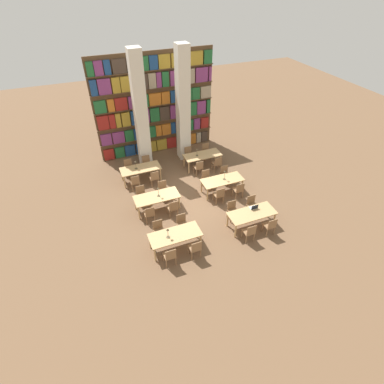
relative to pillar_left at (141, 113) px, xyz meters
name	(u,v)px	position (x,y,z in m)	size (l,w,h in m)	color
ground_plane	(190,200)	(1.12, -3.80, -3.00)	(40.00, 40.00, 0.00)	brown
bookshelf_bank	(156,106)	(1.12, 1.27, -0.30)	(6.56, 0.35, 5.50)	brown
pillar_left	(141,113)	(0.00, 0.00, 0.00)	(0.62, 0.62, 6.00)	silver
pillar_center	(183,106)	(2.24, 0.00, 0.00)	(0.62, 0.62, 6.00)	silver
reading_table_0	(175,236)	(-0.49, -6.33, -2.35)	(2.00, 0.86, 0.73)	tan
chair_0	(170,256)	(-0.94, -7.05, -2.52)	(0.42, 0.40, 0.89)	olive
chair_1	(159,230)	(-0.94, -5.62, -2.52)	(0.42, 0.40, 0.89)	olive
chair_2	(195,248)	(0.06, -7.05, -2.52)	(0.42, 0.40, 0.89)	olive
chair_3	(182,223)	(0.06, -5.62, -2.52)	(0.42, 0.40, 0.89)	olive
desk_lamp_0	(168,232)	(-0.77, -6.37, -1.98)	(0.14, 0.14, 0.44)	brown
reading_table_1	(252,214)	(2.87, -6.36, -2.35)	(2.00, 0.86, 0.73)	tan
chair_4	(249,232)	(2.37, -7.07, -2.52)	(0.42, 0.40, 0.89)	olive
chair_5	(233,210)	(2.37, -5.64, -2.52)	(0.42, 0.40, 0.89)	olive
chair_6	(270,226)	(3.32, -7.07, -2.52)	(0.42, 0.40, 0.89)	olive
chair_7	(252,204)	(3.32, -5.64, -2.52)	(0.42, 0.40, 0.89)	olive
laptop	(254,207)	(3.09, -6.12, -2.23)	(0.32, 0.22, 0.21)	silver
reading_table_2	(157,198)	(-0.48, -3.85, -2.35)	(2.00, 0.86, 0.73)	tan
chair_8	(150,214)	(-1.02, -4.56, -2.52)	(0.42, 0.40, 0.89)	olive
chair_9	(141,194)	(-1.02, -3.14, -2.52)	(0.42, 0.40, 0.89)	olive
chair_10	(173,208)	(0.02, -4.56, -2.52)	(0.42, 0.40, 0.89)	olive
chair_11	(163,189)	(0.02, -3.14, -2.52)	(0.42, 0.40, 0.89)	olive
desk_lamp_1	(158,190)	(-0.39, -3.86, -1.94)	(0.14, 0.14, 0.49)	brown
reading_table_3	(222,181)	(2.78, -3.78, -2.35)	(2.00, 0.86, 0.73)	tan
chair_12	(219,195)	(2.28, -4.49, -2.52)	(0.42, 0.40, 0.89)	olive
chair_13	(207,178)	(2.28, -3.07, -2.52)	(0.42, 0.40, 0.89)	olive
chair_14	(239,190)	(3.30, -4.49, -2.52)	(0.42, 0.40, 0.89)	olive
chair_15	(225,174)	(3.30, -3.07, -2.52)	(0.42, 0.40, 0.89)	olive
desk_lamp_2	(225,173)	(2.88, -3.79, -1.93)	(0.14, 0.14, 0.50)	brown
reading_table_4	(141,169)	(-0.60, -1.37, -2.35)	(2.00, 0.86, 0.73)	tan
chair_16	(135,182)	(-1.06, -2.08, -2.52)	(0.42, 0.40, 0.89)	olive
chair_17	(129,167)	(-1.06, -0.66, -2.52)	(0.42, 0.40, 0.89)	olive
chair_18	(154,178)	(-0.10, -2.08, -2.52)	(0.42, 0.40, 0.89)	olive
chair_19	(147,163)	(-0.10, -0.66, -2.52)	(0.42, 0.40, 0.89)	olive
desk_lamp_3	(136,163)	(-0.80, -1.34, -1.96)	(0.14, 0.14, 0.47)	brown
reading_table_5	(202,156)	(2.81, -1.33, -2.35)	(2.00, 0.86, 0.73)	tan
chair_20	(199,167)	(2.30, -2.05, -2.52)	(0.42, 0.40, 0.89)	olive
chair_21	(189,154)	(2.30, -0.62, -2.52)	(0.42, 0.40, 0.89)	olive
chair_22	(217,163)	(3.35, -2.05, -2.52)	(0.42, 0.40, 0.89)	olive
chair_23	(206,151)	(3.35, -0.62, -2.52)	(0.42, 0.40, 0.89)	olive
desk_lamp_4	(197,151)	(2.50, -1.31, -1.99)	(0.14, 0.14, 0.42)	brown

